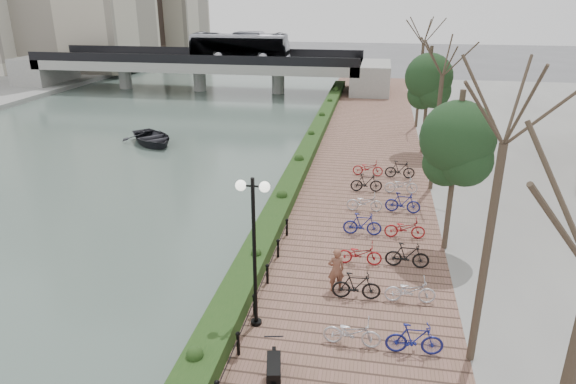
% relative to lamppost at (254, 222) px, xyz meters
% --- Properties ---
extents(river_water, '(30.00, 130.00, 0.02)m').
position_rel_lamppost_xyz_m(river_water, '(-16.56, 22.44, -4.03)').
color(river_water, '#4D6157').
rests_on(river_water, ground).
extents(promenade, '(8.00, 75.00, 0.50)m').
position_rel_lamppost_xyz_m(promenade, '(2.44, 14.94, -3.79)').
color(promenade, brown).
rests_on(promenade, ground).
extents(hedge, '(1.10, 56.00, 0.60)m').
position_rel_lamppost_xyz_m(hedge, '(-0.96, 17.44, -3.24)').
color(hedge, '#163513').
rests_on(hedge, promenade).
extents(chain_fence, '(0.10, 14.10, 0.70)m').
position_rel_lamppost_xyz_m(chain_fence, '(-0.16, -0.56, -3.19)').
color(chain_fence, black).
rests_on(chain_fence, promenade).
extents(lamppost, '(1.02, 0.32, 4.92)m').
position_rel_lamppost_xyz_m(lamppost, '(0.00, 0.00, 0.00)').
color(lamppost, black).
rests_on(lamppost, promenade).
extents(motorcycle, '(0.84, 1.76, 1.06)m').
position_rel_lamppost_xyz_m(motorcycle, '(1.10, -2.59, -3.01)').
color(motorcycle, black).
rests_on(motorcycle, promenade).
extents(pedestrian, '(0.68, 0.54, 1.63)m').
position_rel_lamppost_xyz_m(pedestrian, '(2.30, 2.42, -2.73)').
color(pedestrian, brown).
rests_on(pedestrian, promenade).
extents(bicycle_parking, '(2.40, 17.32, 1.00)m').
position_rel_lamppost_xyz_m(bicycle_parking, '(3.93, 7.15, -3.07)').
color(bicycle_parking, silver).
rests_on(bicycle_parking, promenade).
extents(street_trees, '(3.20, 37.12, 6.80)m').
position_rel_lamppost_xyz_m(street_trees, '(6.44, 10.12, -0.35)').
color(street_trees, '#3D3024').
rests_on(street_trees, promenade).
extents(bridge, '(36.00, 10.77, 6.50)m').
position_rel_lamppost_xyz_m(bridge, '(-15.57, 42.44, -0.67)').
color(bridge, gray).
rests_on(bridge, ground).
extents(boat, '(5.78, 5.78, 0.99)m').
position_rel_lamppost_xyz_m(boat, '(-12.65, 20.59, -3.53)').
color(boat, black).
rests_on(boat, river_water).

